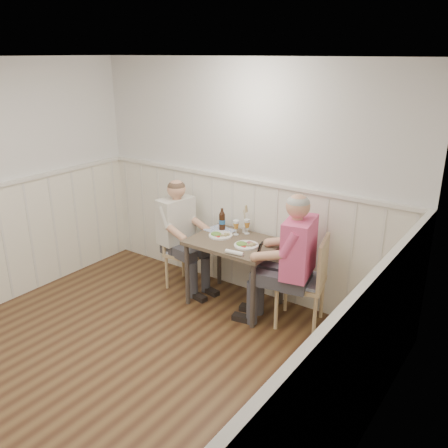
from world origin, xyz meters
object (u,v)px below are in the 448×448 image
object	(u,v)px
chair_left	(183,248)
grass_vase	(244,219)
chair_right	(307,279)
diner_cream	(179,242)
beer_bottle	(222,220)
man_in_pink	(293,273)
dining_table	(235,249)

from	to	relation	value
chair_left	grass_vase	xyz separation A→B (m)	(0.70, 0.23, 0.43)
chair_right	chair_left	xyz separation A→B (m)	(-1.58, -0.02, -0.04)
chair_right	diner_cream	bearing A→B (deg)	-178.30
beer_bottle	diner_cream	bearing A→B (deg)	-159.54
chair_left	chair_right	bearing A→B (deg)	0.89
chair_right	man_in_pink	xyz separation A→B (m)	(-0.10, -0.12, 0.08)
chair_right	diner_cream	distance (m)	1.62
chair_right	chair_left	world-z (taller)	chair_right
man_in_pink	diner_cream	world-z (taller)	man_in_pink
chair_left	beer_bottle	bearing A→B (deg)	19.54
grass_vase	diner_cream	bearing A→B (deg)	-161.00
chair_right	beer_bottle	distance (m)	1.19
man_in_pink	grass_vase	bearing A→B (deg)	157.66
beer_bottle	grass_vase	bearing A→B (deg)	16.01
man_in_pink	beer_bottle	xyz separation A→B (m)	(-1.03, 0.25, 0.26)
diner_cream	grass_vase	bearing A→B (deg)	19.00
dining_table	chair_right	distance (m)	0.84
dining_table	chair_right	bearing A→B (deg)	4.14
chair_right	man_in_pink	world-z (taller)	man_in_pink
chair_left	beer_bottle	distance (m)	0.61
diner_cream	dining_table	bearing A→B (deg)	-0.84
chair_left	grass_vase	bearing A→B (deg)	18.31
dining_table	chair_left	world-z (taller)	chair_left
diner_cream	beer_bottle	world-z (taller)	diner_cream
dining_table	beer_bottle	xyz separation A→B (m)	(-0.30, 0.19, 0.21)
dining_table	diner_cream	size ratio (longest dim) A/B	0.72
dining_table	chair_right	xyz separation A→B (m)	(0.83, 0.06, -0.13)
chair_left	man_in_pink	bearing A→B (deg)	-3.54
dining_table	diner_cream	world-z (taller)	diner_cream
diner_cream	beer_bottle	size ratio (longest dim) A/B	5.20
diner_cream	grass_vase	distance (m)	0.86
chair_left	man_in_pink	distance (m)	1.49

